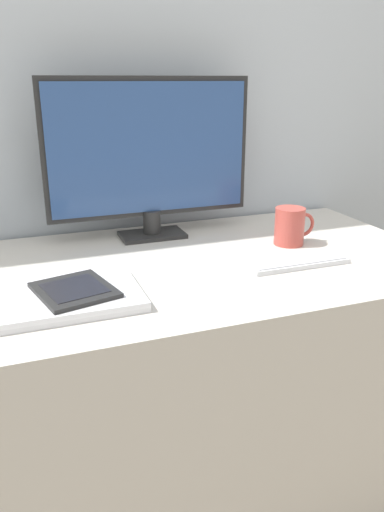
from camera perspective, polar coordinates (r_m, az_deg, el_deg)
wall_back at (r=1.56m, az=-6.54°, el=21.09°), size 3.60×0.05×2.40m
desk at (r=1.43m, az=-1.21°, el=-14.40°), size 1.36×0.71×0.72m
monitor at (r=1.42m, az=-4.86°, el=11.43°), size 0.59×0.11×0.45m
keyboard at (r=1.28m, az=11.66°, el=-0.54°), size 0.26×0.10×0.01m
laptop at (r=1.07m, az=-13.97°, el=-4.48°), size 0.30×0.23×0.02m
ereader at (r=1.06m, az=-13.30°, el=-3.78°), size 0.18×0.20×0.01m
coffee_mug at (r=1.42m, az=11.17°, el=3.37°), size 0.12×0.08×0.10m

